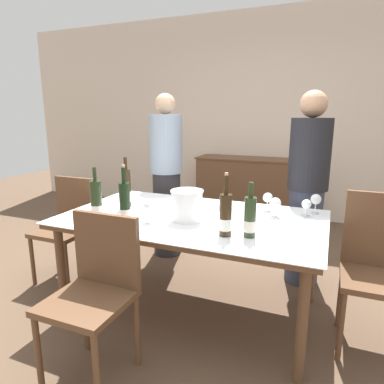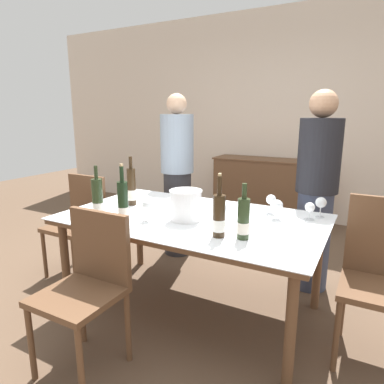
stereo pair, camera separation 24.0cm
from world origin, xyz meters
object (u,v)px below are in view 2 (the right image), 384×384
(dining_table, at_px, (192,225))
(chair_right_end, at_px, (381,270))
(ice_bucket, at_px, (185,204))
(wine_bottle_2, at_px, (123,204))
(wine_glass_4, at_px, (221,209))
(wine_glass_0, at_px, (310,208))
(wine_bottle_3, at_px, (219,217))
(chair_left_end, at_px, (80,217))
(wine_glass_2, at_px, (147,206))
(person_guest_left, at_px, (316,193))
(wine_glass_1, at_px, (277,206))
(wine_bottle_4, at_px, (132,188))
(sideboard_cabinet, at_px, (266,190))
(wine_glass_3, at_px, (321,203))
(chair_near_front, at_px, (88,279))
(wine_bottle_0, at_px, (243,220))
(wine_glass_5, at_px, (271,200))
(person_host, at_px, (177,177))
(wine_bottle_1, at_px, (98,201))

(dining_table, relative_size, chair_right_end, 1.89)
(ice_bucket, distance_m, wine_bottle_2, 0.42)
(wine_bottle_2, distance_m, wine_glass_4, 0.65)
(wine_bottle_2, distance_m, wine_glass_0, 1.27)
(wine_bottle_3, relative_size, chair_left_end, 0.43)
(wine_glass_2, bearing_deg, person_guest_left, 47.03)
(wine_bottle_2, xyz_separation_m, wine_glass_1, (0.86, 0.60, -0.05))
(wine_bottle_4, relative_size, wine_glass_2, 2.66)
(sideboard_cabinet, distance_m, wine_glass_1, 2.36)
(sideboard_cabinet, distance_m, wine_glass_2, 2.71)
(wine_glass_4, bearing_deg, dining_table, 166.21)
(wine_bottle_2, height_order, wine_glass_3, wine_bottle_2)
(wine_bottle_3, distance_m, chair_right_end, 1.00)
(wine_bottle_3, height_order, wine_glass_0, wine_bottle_3)
(chair_near_front, bearing_deg, wine_bottle_0, 36.18)
(sideboard_cabinet, distance_m, wine_bottle_3, 2.80)
(wine_glass_5, bearing_deg, wine_glass_1, -58.32)
(wine_glass_1, xyz_separation_m, wine_glass_4, (-0.29, -0.29, 0.01))
(wine_bottle_2, bearing_deg, chair_right_end, 16.96)
(sideboard_cabinet, height_order, chair_right_end, chair_right_end)
(wine_bottle_0, relative_size, wine_glass_1, 2.40)
(chair_left_end, bearing_deg, wine_glass_1, 4.76)
(wine_glass_0, xyz_separation_m, chair_right_end, (0.46, -0.22, -0.26))
(wine_glass_1, bearing_deg, chair_right_end, -11.92)
(wine_bottle_2, xyz_separation_m, person_host, (-0.33, 1.25, -0.05))
(chair_near_front, distance_m, person_host, 1.72)
(wine_bottle_1, bearing_deg, sideboard_cabinet, 82.25)
(dining_table, height_order, wine_bottle_1, wine_bottle_1)
(wine_bottle_2, distance_m, chair_near_front, 0.53)
(wine_bottle_4, relative_size, chair_right_end, 0.40)
(wine_glass_0, xyz_separation_m, wine_glass_4, (-0.50, -0.37, 0.02))
(wine_glass_0, bearing_deg, chair_left_end, -173.35)
(ice_bucket, distance_m, wine_bottle_4, 0.59)
(wine_bottle_2, height_order, wine_glass_2, wine_bottle_2)
(wine_glass_5, height_order, person_host, person_host)
(chair_right_end, bearing_deg, wine_bottle_2, -163.04)
(dining_table, distance_m, wine_bottle_0, 0.56)
(wine_glass_5, bearing_deg, ice_bucket, -136.88)
(ice_bucket, height_order, chair_right_end, chair_right_end)
(dining_table, relative_size, person_host, 1.12)
(wine_bottle_2, bearing_deg, dining_table, 50.27)
(dining_table, distance_m, ice_bucket, 0.19)
(ice_bucket, height_order, person_guest_left, person_guest_left)
(wine_bottle_4, height_order, chair_right_end, wine_bottle_4)
(dining_table, xyz_separation_m, person_host, (-0.64, 0.88, 0.15))
(wine_bottle_4, xyz_separation_m, wine_glass_4, (0.83, -0.11, -0.04))
(wine_bottle_4, height_order, wine_glass_1, wine_bottle_4)
(dining_table, height_order, ice_bucket, ice_bucket)
(wine_glass_2, xyz_separation_m, person_guest_left, (0.94, 1.01, -0.01))
(ice_bucket, bearing_deg, wine_glass_2, -147.07)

